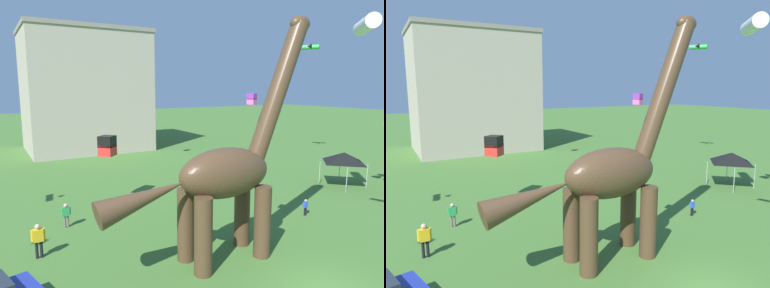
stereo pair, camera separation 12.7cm
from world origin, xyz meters
The scene contains 10 objects.
dinosaur_sculpture centered at (-1.90, 4.94, 4.40)m, with size 11.65×2.47×12.18m.
person_near_flyer centered at (6.32, 6.99, 0.68)m, with size 0.42×0.19×1.13m.
person_vendor_side centered at (-7.88, 13.04, 0.92)m, with size 0.57×0.25×1.51m.
person_far_spectator centered at (-9.86, 9.66, 1.08)m, with size 0.67×0.30×1.79m.
festival_canopy_tent centered at (14.59, 10.25, 2.54)m, with size 3.15×3.15×3.00m.
kite_high_right centered at (21.44, 20.58, 13.12)m, with size 2.04×1.94×0.57m.
kite_mid_center centered at (8.81, 4.79, 12.22)m, with size 3.28×3.26×0.93m.
kite_drifting centered at (-0.38, 4.85, 7.94)m, with size 0.48×0.48×0.53m.
kite_high_left centered at (-4.30, 15.90, 4.37)m, with size 1.42×1.42×1.44m.
background_building_block centered at (0.37, 40.68, 8.02)m, with size 15.62×12.66×16.03m.
Camera 2 is at (-11.52, -8.54, 8.51)m, focal length 32.77 mm.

